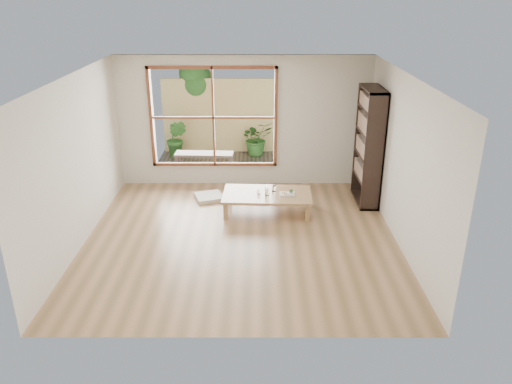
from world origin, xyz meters
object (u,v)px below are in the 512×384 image
at_px(low_table, 267,196).
at_px(food_tray, 288,193).
at_px(bookshelf, 369,147).
at_px(garden_bench, 204,155).

bearing_deg(low_table, food_tray, -2.41).
relative_size(bookshelf, garden_bench, 1.68).
bearing_deg(garden_bench, low_table, -55.36).
bearing_deg(food_tray, low_table, 175.82).
distance_m(low_table, food_tray, 0.38).
xyz_separation_m(food_tray, garden_bench, (-1.71, 2.15, -0.00)).
bearing_deg(garden_bench, bookshelf, -24.66).
bearing_deg(food_tray, bookshelf, 19.71).
distance_m(low_table, garden_bench, 2.50).
height_order(low_table, garden_bench, garden_bench).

